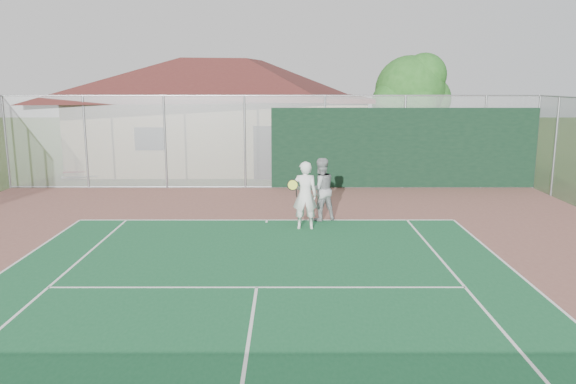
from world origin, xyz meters
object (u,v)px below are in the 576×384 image
object	(u,v)px
bleachers	(99,164)
player_white_front	(305,196)
clubhouse	(225,102)
player_grey_back	(320,190)
tree	(412,93)

from	to	relation	value
bleachers	player_white_front	size ratio (longest dim) A/B	1.65
clubhouse	player_grey_back	bearing A→B (deg)	-70.86
player_white_front	player_grey_back	xyz separation A→B (m)	(0.49, 0.97, -0.03)
player_grey_back	tree	bearing A→B (deg)	-137.61
bleachers	tree	xyz separation A→B (m)	(13.82, 2.47, 2.97)
player_white_front	player_grey_back	size ratio (longest dim) A/B	1.02
bleachers	player_white_front	distance (m)	12.30
tree	player_grey_back	size ratio (longest dim) A/B	2.89
tree	player_white_front	world-z (taller)	tree
clubhouse	player_white_front	world-z (taller)	clubhouse
clubhouse	tree	distance (m)	8.86
clubhouse	player_white_front	size ratio (longest dim) A/B	7.44
clubhouse	tree	world-z (taller)	clubhouse
clubhouse	bleachers	xyz separation A→B (m)	(-5.04, -3.52, -2.53)
bleachers	player_grey_back	world-z (taller)	player_grey_back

